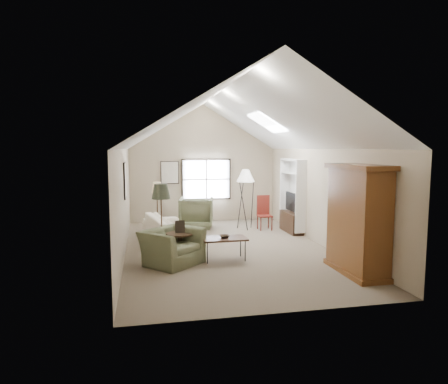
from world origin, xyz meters
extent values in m
cube|color=#726351|center=(0.00, 0.00, 0.00)|extent=(5.00, 8.00, 0.01)
cube|color=tan|center=(0.00, 4.00, 1.25)|extent=(5.00, 0.01, 2.50)
cube|color=tan|center=(0.00, -4.00, 1.25)|extent=(5.00, 0.01, 2.50)
cube|color=tan|center=(-2.50, 0.00, 1.25)|extent=(0.01, 8.00, 2.50)
cube|color=tan|center=(2.50, 0.00, 1.25)|extent=(0.01, 8.00, 2.50)
cube|color=black|center=(0.10, 3.96, 1.45)|extent=(1.72, 0.08, 1.42)
cube|color=black|center=(-2.47, 0.30, 1.75)|extent=(0.68, 0.04, 0.88)
cube|color=black|center=(-1.15, 3.97, 1.70)|extent=(0.62, 0.04, 0.78)
cube|color=brown|center=(2.18, -2.40, 1.10)|extent=(0.60, 1.50, 2.20)
cube|color=white|center=(2.34, 1.60, 1.15)|extent=(0.32, 1.30, 2.10)
cube|color=#382316|center=(2.32, 1.60, 0.30)|extent=(0.34, 1.18, 0.60)
cube|color=black|center=(2.32, 1.60, 0.92)|extent=(0.05, 0.90, 0.55)
imported|color=silver|center=(-1.35, 0.82, 0.37)|extent=(1.43, 2.66, 0.74)
imported|color=#5F6345|center=(-1.45, -1.03, 0.38)|extent=(1.56, 1.55, 0.77)
imported|color=#576043|center=(-0.40, 2.87, 0.49)|extent=(1.23, 1.25, 0.97)
cube|color=#3E2119|center=(-0.26, -0.95, 0.26)|extent=(1.00, 0.57, 0.51)
imported|color=#332114|center=(-0.26, -0.95, 0.54)|extent=(0.24, 0.24, 0.06)
cylinder|color=#332415|center=(-1.25, -0.78, 0.32)|extent=(0.74, 0.74, 0.63)
cube|color=maroon|center=(1.63, 2.09, 0.53)|extent=(0.41, 0.41, 1.06)
camera|label=1|loc=(-2.04, -9.61, 2.54)|focal=32.00mm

